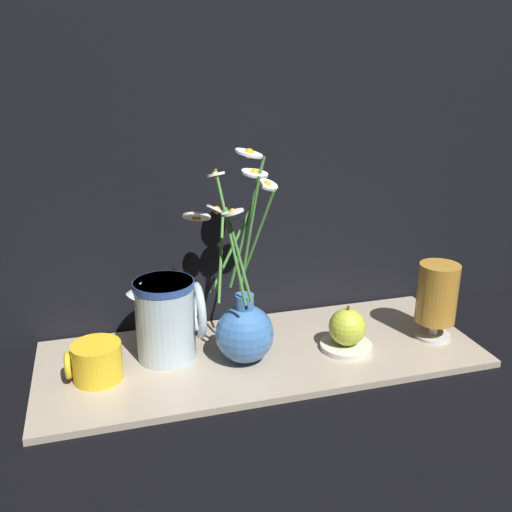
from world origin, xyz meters
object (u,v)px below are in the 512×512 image
(ceramic_pitcher, at_px, (167,316))
(vase_with_flowers, at_px, (244,323))
(yellow_mug, at_px, (96,362))
(tea_glass, at_px, (437,295))
(orange_fruit, at_px, (347,327))

(ceramic_pitcher, bearing_deg, vase_with_flowers, -20.94)
(yellow_mug, relative_size, ceramic_pitcher, 0.59)
(tea_glass, xyz_separation_m, orange_fruit, (-0.18, 0.00, -0.04))
(vase_with_flowers, bearing_deg, orange_fruit, -3.91)
(ceramic_pitcher, distance_m, orange_fruit, 0.32)
(yellow_mug, bearing_deg, orange_fruit, -2.53)
(orange_fruit, bearing_deg, yellow_mug, 177.47)
(ceramic_pitcher, height_order, orange_fruit, ceramic_pitcher)
(tea_glass, distance_m, orange_fruit, 0.18)
(vase_with_flowers, height_order, orange_fruit, vase_with_flowers)
(yellow_mug, height_order, tea_glass, tea_glass)
(vase_with_flowers, height_order, yellow_mug, vase_with_flowers)
(yellow_mug, bearing_deg, ceramic_pitcher, 18.28)
(yellow_mug, height_order, orange_fruit, orange_fruit)
(yellow_mug, distance_m, orange_fruit, 0.44)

